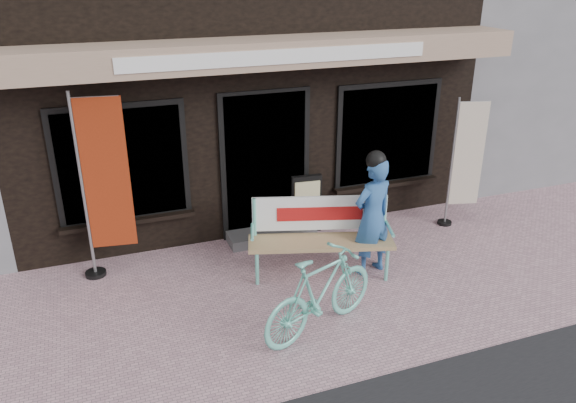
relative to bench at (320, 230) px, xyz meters
name	(u,v)px	position (x,y,z in m)	size (l,w,h in m)	color
ground	(317,300)	(-0.31, -0.65, -0.60)	(70.00, 70.00, 0.00)	#BB8F9A
storefront	(212,13)	(-0.31, 4.31, 2.39)	(7.00, 6.77, 6.00)	black
neighbor_right_near	(560,9)	(8.19, 4.85, 2.20)	(10.00, 7.00, 5.60)	slate
bench	(320,230)	(0.00, 0.00, 0.00)	(1.94, 1.00, 1.02)	#69CDB9
person	(373,214)	(0.62, -0.24, 0.23)	(0.65, 0.50, 1.69)	#2C5A99
bicycle	(320,293)	(-0.53, -1.23, -0.11)	(0.45, 1.61, 0.97)	#69CDB9
nobori_red	(103,185)	(-2.59, 0.87, 0.67)	(0.73, 0.30, 2.45)	gray
nobori_cream	(465,161)	(2.63, 0.59, 0.45)	(0.60, 0.27, 2.02)	gray
menu_stand	(306,204)	(0.27, 1.15, -0.13)	(0.46, 0.14, 0.91)	black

